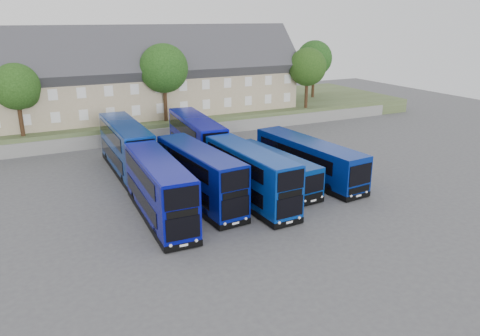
% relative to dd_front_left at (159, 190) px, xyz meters
% --- Properties ---
extents(ground, '(120.00, 120.00, 0.00)m').
position_rel_dd_front_left_xyz_m(ground, '(5.99, -2.30, -2.19)').
color(ground, '#4B4C51').
rests_on(ground, ground).
extents(retaining_wall, '(70.00, 0.40, 1.50)m').
position_rel_dd_front_left_xyz_m(retaining_wall, '(5.99, 21.70, -1.44)').
color(retaining_wall, slate).
rests_on(retaining_wall, ground).
extents(earth_bank, '(80.00, 20.00, 2.00)m').
position_rel_dd_front_left_xyz_m(earth_bank, '(5.99, 31.70, -1.19)').
color(earth_bank, '#46552F').
rests_on(earth_bank, ground).
extents(terrace_row, '(48.00, 10.40, 11.20)m').
position_rel_dd_front_left_xyz_m(terrace_row, '(2.99, 27.70, 4.41)').
color(terrace_row, tan).
rests_on(terrace_row, earth_bank).
extents(dd_front_left, '(2.98, 11.30, 4.46)m').
position_rel_dd_front_left_xyz_m(dd_front_left, '(0.00, 0.00, 0.00)').
color(dd_front_left, '#070B86').
rests_on(dd_front_left, ground).
extents(dd_front_mid, '(3.43, 11.27, 4.42)m').
position_rel_dd_front_left_xyz_m(dd_front_mid, '(3.73, 1.44, -0.02)').
color(dd_front_mid, navy).
rests_on(dd_front_mid, ground).
extents(dd_front_right, '(3.06, 11.06, 4.35)m').
position_rel_dd_front_left_xyz_m(dd_front_right, '(7.35, -0.17, -0.05)').
color(dd_front_right, navy).
rests_on(dd_front_right, ground).
extents(dd_rear_left, '(2.85, 11.84, 4.69)m').
position_rel_dd_front_left_xyz_m(dd_rear_left, '(0.43, 11.74, 0.12)').
color(dd_rear_left, navy).
rests_on(dd_rear_left, ground).
extents(dd_rear_right, '(3.53, 11.80, 4.62)m').
position_rel_dd_front_left_xyz_m(dd_rear_right, '(7.37, 11.44, 0.08)').
color(dd_rear_right, '#080B95').
rests_on(dd_rear_right, ground).
extents(coach_east_a, '(3.27, 10.89, 2.93)m').
position_rel_dd_front_left_xyz_m(coach_east_a, '(10.97, 2.31, -0.76)').
color(coach_east_a, navy).
rests_on(coach_east_a, ground).
extents(coach_east_b, '(3.89, 13.02, 3.51)m').
position_rel_dd_front_left_xyz_m(coach_east_b, '(14.75, 2.61, -0.47)').
color(coach_east_b, navy).
rests_on(coach_east_b, ground).
extents(tree_west, '(4.80, 4.80, 7.65)m').
position_rel_dd_front_left_xyz_m(tree_west, '(-7.86, 22.79, 4.86)').
color(tree_west, '#382314').
rests_on(tree_west, earth_bank).
extents(tree_mid, '(5.76, 5.76, 9.18)m').
position_rel_dd_front_left_xyz_m(tree_mid, '(8.14, 23.29, 5.88)').
color(tree_mid, '#382314').
rests_on(tree_mid, earth_bank).
extents(tree_east, '(5.12, 5.12, 8.16)m').
position_rel_dd_front_left_xyz_m(tree_east, '(28.14, 22.79, 5.20)').
color(tree_east, '#382314').
rests_on(tree_east, earth_bank).
extents(tree_far, '(5.44, 5.44, 8.67)m').
position_rel_dd_front_left_xyz_m(tree_far, '(34.14, 29.79, 5.54)').
color(tree_far, '#382314').
rests_on(tree_far, earth_bank).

